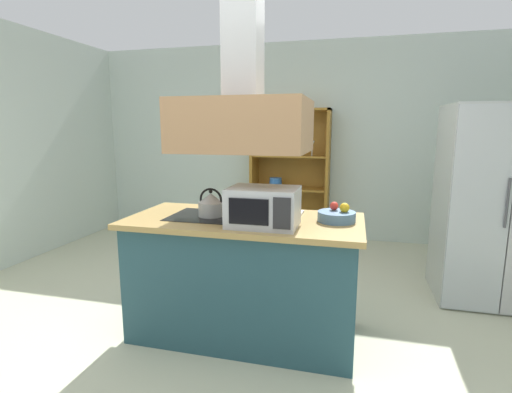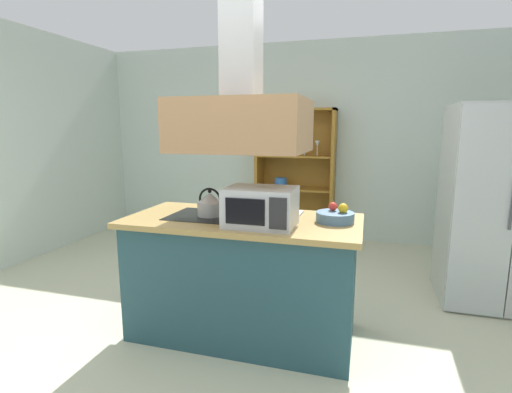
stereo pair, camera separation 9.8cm
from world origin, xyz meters
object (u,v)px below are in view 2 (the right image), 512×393
(dish_cabinet, at_px, (295,183))
(fruit_bowl, at_px, (335,216))
(kettle, at_px, (210,204))
(microwave, at_px, (261,207))
(cutting_board, at_px, (278,213))
(refrigerator, at_px, (500,206))

(dish_cabinet, xyz_separation_m, fruit_bowl, (0.75, -2.56, 0.15))
(kettle, bearing_deg, microwave, -21.71)
(cutting_board, bearing_deg, microwave, -95.91)
(kettle, distance_m, fruit_bowl, 0.92)
(kettle, xyz_separation_m, microwave, (0.44, -0.18, 0.04))
(cutting_board, xyz_separation_m, fruit_bowl, (0.43, -0.12, 0.03))
(cutting_board, relative_size, fruit_bowl, 1.29)
(microwave, bearing_deg, cutting_board, 84.09)
(refrigerator, height_order, kettle, refrigerator)
(fruit_bowl, bearing_deg, refrigerator, 39.01)
(microwave, distance_m, fruit_bowl, 0.54)
(refrigerator, height_order, microwave, refrigerator)
(dish_cabinet, distance_m, cutting_board, 2.46)
(refrigerator, distance_m, fruit_bowl, 1.71)
(dish_cabinet, relative_size, microwave, 3.91)
(refrigerator, bearing_deg, microwave, -143.64)
(dish_cabinet, bearing_deg, kettle, -93.48)
(kettle, relative_size, microwave, 0.46)
(refrigerator, bearing_deg, kettle, -152.85)
(refrigerator, distance_m, kettle, 2.52)
(kettle, height_order, cutting_board, kettle)
(microwave, xyz_separation_m, fruit_bowl, (0.47, 0.25, -0.09))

